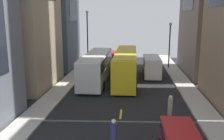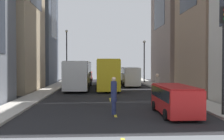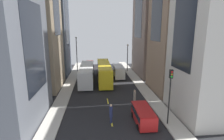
% 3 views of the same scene
% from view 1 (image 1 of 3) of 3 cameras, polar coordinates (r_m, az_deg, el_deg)
% --- Properties ---
extents(ground_plane, '(39.52, 39.52, 0.00)m').
position_cam_1_polar(ground_plane, '(28.74, 2.97, -3.29)').
color(ground_plane, black).
extents(sidewalk_west, '(2.06, 44.00, 0.15)m').
position_cam_1_polar(sidewalk_west, '(29.71, -10.13, -2.81)').
color(sidewalk_west, '#B2ADA3').
rests_on(sidewalk_west, ground).
extents(sidewalk_east, '(2.06, 44.00, 0.15)m').
position_cam_1_polar(sidewalk_east, '(29.29, 16.27, -3.32)').
color(sidewalk_east, '#B2ADA3').
rests_on(sidewalk_east, ground).
extents(lane_stripe_2, '(0.16, 2.00, 0.01)m').
position_cam_1_polar(lane_stripe_2, '(20.21, 2.04, -10.06)').
color(lane_stripe_2, yellow).
rests_on(lane_stripe_2, ground).
extents(lane_stripe_3, '(0.16, 2.00, 0.01)m').
position_cam_1_polar(lane_stripe_3, '(25.86, 2.73, -5.04)').
color(lane_stripe_3, yellow).
rests_on(lane_stripe_3, ground).
extents(lane_stripe_4, '(0.16, 2.00, 0.01)m').
position_cam_1_polar(lane_stripe_4, '(31.64, 3.16, -1.84)').
color(lane_stripe_4, yellow).
rests_on(lane_stripe_4, ground).
extents(lane_stripe_5, '(0.16, 2.00, 0.01)m').
position_cam_1_polar(lane_stripe_5, '(37.49, 3.46, 0.37)').
color(lane_stripe_5, yellow).
rests_on(lane_stripe_5, ground).
extents(lane_stripe_6, '(0.16, 2.00, 0.01)m').
position_cam_1_polar(lane_stripe_6, '(43.38, 3.68, 1.98)').
color(lane_stripe_6, yellow).
rests_on(lane_stripe_6, ground).
extents(lane_stripe_7, '(0.16, 2.00, 0.01)m').
position_cam_1_polar(lane_stripe_7, '(49.29, 3.85, 3.21)').
color(lane_stripe_7, yellow).
rests_on(lane_stripe_7, ground).
extents(city_bus_white, '(2.80, 12.17, 3.35)m').
position_cam_1_polar(city_bus_white, '(29.71, -3.58, 1.19)').
color(city_bus_white, silver).
rests_on(city_bus_white, ground).
extents(streetcar_yellow, '(2.70, 13.19, 3.59)m').
position_cam_1_polar(streetcar_yellow, '(29.97, 3.17, 1.52)').
color(streetcar_yellow, yellow).
rests_on(streetcar_yellow, ground).
extents(delivery_van_white, '(2.25, 5.65, 2.58)m').
position_cam_1_polar(delivery_van_white, '(32.54, 9.13, 1.14)').
color(delivery_van_white, white).
rests_on(delivery_van_white, ground).
extents(car_red_0, '(2.03, 4.54, 1.64)m').
position_cam_1_polar(car_red_0, '(43.44, -0.55, 3.31)').
color(car_red_0, red).
rests_on(car_red_0, ground).
extents(pedestrian_walking_far, '(0.33, 0.33, 2.29)m').
position_cam_1_polar(pedestrian_walking_far, '(18.19, 13.17, -8.84)').
color(pedestrian_walking_far, gray).
rests_on(pedestrian_walking_far, ground).
extents(pedestrian_crossing_near, '(0.36, 0.36, 2.25)m').
position_cam_1_polar(pedestrian_crossing_near, '(14.06, 0.40, -15.15)').
color(pedestrian_crossing_near, navy).
rests_on(pedestrian_crossing_near, ground).
extents(streetlamp_near, '(0.44, 0.44, 8.42)m').
position_cam_1_polar(streetlamp_near, '(38.84, -5.66, 8.48)').
color(streetlamp_near, black).
rests_on(streetlamp_near, ground).
extents(streetlamp_far, '(0.44, 0.44, 6.68)m').
position_cam_1_polar(streetlamp_far, '(37.63, 13.11, 6.69)').
color(streetlamp_far, black).
rests_on(streetlamp_far, ground).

